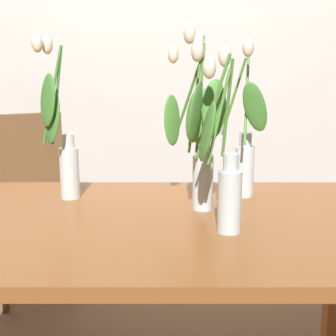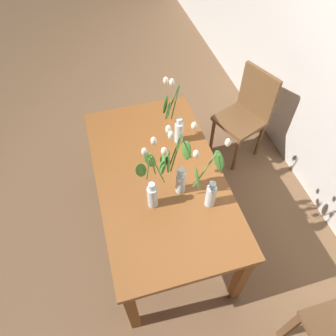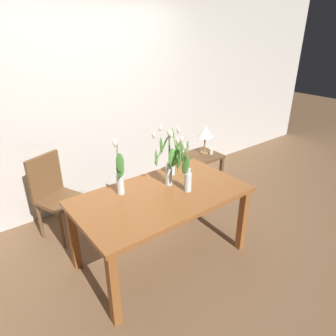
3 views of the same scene
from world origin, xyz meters
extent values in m
plane|color=brown|center=(0.00, 0.00, 0.00)|extent=(18.00, 18.00, 0.00)
cube|color=brown|center=(0.00, 0.00, 0.72)|extent=(1.60, 0.90, 0.04)
cube|color=brown|center=(-0.74, -0.39, 0.35)|extent=(0.07, 0.07, 0.70)
cube|color=brown|center=(0.74, -0.39, 0.35)|extent=(0.07, 0.07, 0.70)
cube|color=brown|center=(-0.74, 0.39, 0.35)|extent=(0.07, 0.07, 0.70)
cube|color=brown|center=(0.74, 0.39, 0.35)|extent=(0.07, 0.07, 0.70)
cylinder|color=silver|center=(0.17, 0.11, 0.83)|extent=(0.07, 0.07, 0.18)
cylinder|color=silver|center=(0.17, 0.11, 0.94)|extent=(0.04, 0.04, 0.05)
cylinder|color=silver|center=(0.17, 0.11, 0.80)|extent=(0.06, 0.06, 0.11)
cylinder|color=#478433|center=(0.16, 0.07, 1.11)|extent=(0.03, 0.06, 0.33)
ellipsoid|color=#F2E5C6|center=(0.15, 0.04, 1.27)|extent=(0.04, 0.04, 0.06)
ellipsoid|color=#4C8E38|center=(0.17, 0.02, 1.04)|extent=(0.09, 0.05, 0.18)
cylinder|color=#478433|center=(0.12, 0.16, 1.09)|extent=(0.09, 0.10, 0.28)
ellipsoid|color=#F2E5C6|center=(0.07, 0.21, 1.24)|extent=(0.04, 0.04, 0.06)
ellipsoid|color=#4C8E38|center=(0.07, 0.17, 1.03)|extent=(0.07, 0.06, 0.17)
cylinder|color=#478433|center=(0.14, 0.07, 1.12)|extent=(0.05, 0.07, 0.35)
ellipsoid|color=#F2E5C6|center=(0.12, 0.04, 1.30)|extent=(0.04, 0.04, 0.06)
ellipsoid|color=#4C8E38|center=(0.14, 0.02, 1.06)|extent=(0.10, 0.08, 0.17)
cylinder|color=silver|center=(0.23, -0.10, 0.83)|extent=(0.07, 0.07, 0.18)
cylinder|color=silver|center=(0.23, -0.10, 0.94)|extent=(0.04, 0.04, 0.05)
cylinder|color=silver|center=(0.23, -0.10, 0.80)|extent=(0.06, 0.06, 0.11)
cylinder|color=#56933D|center=(0.23, -0.06, 1.09)|extent=(0.02, 0.08, 0.29)
ellipsoid|color=#F2E5C6|center=(0.22, -0.02, 1.23)|extent=(0.04, 0.04, 0.06)
ellipsoid|color=#4C8E38|center=(0.19, -0.02, 1.08)|extent=(0.08, 0.05, 0.18)
cylinder|color=#56933D|center=(0.18, -0.08, 1.09)|extent=(0.09, 0.05, 0.30)
ellipsoid|color=#F2E5C6|center=(0.14, -0.06, 1.25)|extent=(0.04, 0.04, 0.06)
ellipsoid|color=#4C8E38|center=(0.13, -0.08, 1.08)|extent=(0.07, 0.10, 0.18)
cylinder|color=#56933D|center=(0.20, -0.11, 1.07)|extent=(0.07, 0.02, 0.26)
ellipsoid|color=#F2E5C6|center=(0.17, -0.12, 1.20)|extent=(0.04, 0.04, 0.06)
ellipsoid|color=#4C8E38|center=(0.16, -0.15, 1.04)|extent=(0.07, 0.10, 0.18)
cylinder|color=silver|center=(0.33, 0.26, 0.83)|extent=(0.07, 0.07, 0.18)
cylinder|color=silver|center=(0.33, 0.26, 0.94)|extent=(0.04, 0.04, 0.05)
cylinder|color=silver|center=(0.33, 0.26, 0.80)|extent=(0.06, 0.06, 0.11)
cylinder|color=#56933D|center=(0.29, 0.31, 1.09)|extent=(0.08, 0.09, 0.28)
ellipsoid|color=#F2E5C6|center=(0.26, 0.35, 1.24)|extent=(0.04, 0.04, 0.06)
ellipsoid|color=#427F33|center=(0.24, 0.33, 1.07)|extent=(0.09, 0.08, 0.18)
cylinder|color=#56933D|center=(0.32, 0.20, 1.10)|extent=(0.03, 0.12, 0.30)
ellipsoid|color=#F2E5C6|center=(0.31, 0.14, 1.26)|extent=(0.04, 0.04, 0.06)
ellipsoid|color=#427F33|center=(0.34, 0.15, 1.07)|extent=(0.12, 0.06, 0.18)
cylinder|color=silver|center=(-0.29, 0.24, 0.83)|extent=(0.07, 0.07, 0.18)
cylinder|color=silver|center=(-0.29, 0.24, 0.94)|extent=(0.04, 0.04, 0.05)
cylinder|color=silver|center=(-0.29, 0.24, 0.80)|extent=(0.06, 0.06, 0.11)
cylinder|color=#3D752D|center=(-0.32, 0.19, 1.11)|extent=(0.07, 0.08, 0.32)
ellipsoid|color=#F2E5C6|center=(-0.35, 0.15, 1.27)|extent=(0.04, 0.04, 0.06)
ellipsoid|color=#427F33|center=(-0.33, 0.14, 1.10)|extent=(0.08, 0.08, 0.17)
cylinder|color=#3D752D|center=(-0.31, 0.21, 1.10)|extent=(0.05, 0.05, 0.33)
ellipsoid|color=#F2E5C6|center=(-0.33, 0.19, 1.27)|extent=(0.04, 0.04, 0.06)
ellipsoid|color=#427F33|center=(-0.32, 0.16, 1.04)|extent=(0.08, 0.08, 0.17)
cube|color=brown|center=(-0.64, 0.97, 0.45)|extent=(0.52, 0.52, 0.04)
cylinder|color=brown|center=(-0.42, 0.88, 0.21)|extent=(0.04, 0.04, 0.43)
cylinder|color=brown|center=(-0.74, 0.75, 0.21)|extent=(0.04, 0.04, 0.43)
cylinder|color=brown|center=(-0.55, 1.19, 0.21)|extent=(0.04, 0.04, 0.43)
cylinder|color=brown|center=(-0.87, 1.07, 0.21)|extent=(0.04, 0.04, 0.43)
cube|color=brown|center=(-0.71, 1.14, 0.70)|extent=(0.38, 0.18, 0.46)
cube|color=brown|center=(1.11, 0.60, 0.26)|extent=(0.04, 0.04, 0.51)
camera|label=1|loc=(0.06, -1.44, 1.24)|focal=52.50mm
camera|label=2|loc=(1.38, -0.32, 2.57)|focal=34.22mm
camera|label=3|loc=(-1.44, -1.96, 2.14)|focal=32.34mm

